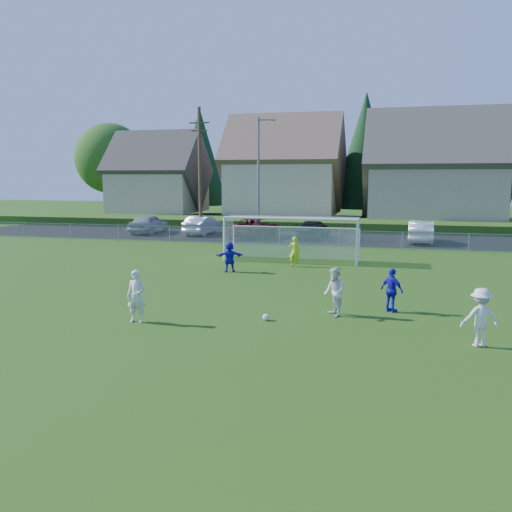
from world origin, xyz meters
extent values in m
plane|color=#193D0C|center=(0.00, 0.00, 0.00)|extent=(160.00, 160.00, 0.00)
plane|color=black|center=(0.00, 27.50, 0.01)|extent=(60.00, 60.00, 0.00)
cube|color=#1E420F|center=(0.00, 35.00, 0.40)|extent=(70.00, 6.00, 0.80)
sphere|color=white|center=(1.58, 3.23, 0.11)|extent=(0.22, 0.22, 0.22)
imported|color=silver|center=(-2.41, 1.97, 0.86)|extent=(0.65, 0.44, 1.71)
imported|color=silver|center=(3.66, 4.39, 0.82)|extent=(0.92, 1.00, 1.65)
imported|color=silver|center=(7.95, 2.09, 0.82)|extent=(1.18, 0.84, 1.65)
imported|color=#1913B7|center=(5.54, 5.44, 0.77)|extent=(0.94, 0.84, 1.53)
imported|color=#1913B7|center=(-2.31, 11.70, 0.75)|extent=(1.45, 0.95, 1.49)
imported|color=#BCEA1B|center=(0.51, 14.08, 0.79)|extent=(0.58, 0.39, 1.58)
imported|color=#A0A3A7|center=(-14.25, 27.49, 0.80)|extent=(1.88, 4.67, 1.59)
imported|color=silver|center=(-9.61, 27.73, 0.76)|extent=(1.85, 4.72, 1.53)
imported|color=#600B17|center=(-4.96, 26.67, 0.76)|extent=(3.00, 5.69, 1.53)
imported|color=black|center=(-0.46, 26.96, 0.69)|extent=(2.11, 4.83, 1.38)
imported|color=silver|center=(7.31, 26.48, 0.79)|extent=(1.83, 4.83, 1.57)
cylinder|color=white|center=(-3.65, 15.00, 1.22)|extent=(0.12, 0.12, 2.44)
cylinder|color=white|center=(3.65, 15.00, 1.22)|extent=(0.12, 0.12, 2.44)
cylinder|color=white|center=(0.00, 15.00, 2.44)|extent=(7.30, 0.12, 0.12)
cylinder|color=white|center=(-3.65, 16.80, 0.90)|extent=(0.08, 0.08, 1.80)
cylinder|color=white|center=(3.65, 16.80, 0.90)|extent=(0.08, 0.08, 1.80)
cylinder|color=white|center=(0.00, 16.80, 1.80)|extent=(7.30, 0.08, 0.08)
cube|color=silver|center=(0.00, 16.80, 0.90)|extent=(7.30, 0.02, 1.80)
cube|color=silver|center=(-3.65, 15.90, 1.22)|extent=(0.02, 1.80, 2.44)
cube|color=silver|center=(3.65, 15.90, 1.22)|extent=(0.02, 1.80, 2.44)
cube|color=silver|center=(0.00, 15.90, 2.44)|extent=(7.30, 1.80, 0.02)
cube|color=gray|center=(0.00, 22.00, 1.18)|extent=(52.00, 0.03, 0.03)
cube|color=gray|center=(0.00, 22.00, 0.60)|extent=(52.00, 0.02, 1.14)
cylinder|color=gray|center=(0.00, 22.00, 0.60)|extent=(0.06, 0.06, 1.20)
cylinder|color=slate|center=(-4.50, 26.00, 4.50)|extent=(0.18, 0.18, 9.00)
cylinder|color=slate|center=(-4.00, 26.00, 8.80)|extent=(1.20, 0.12, 0.12)
cube|color=slate|center=(-3.40, 26.00, 8.75)|extent=(0.36, 0.18, 0.12)
cylinder|color=#473321|center=(-9.50, 27.00, 5.00)|extent=(0.26, 0.26, 10.00)
cube|color=#473321|center=(-9.50, 27.00, 8.80)|extent=(1.60, 0.10, 0.10)
cube|color=#473321|center=(-9.50, 27.00, 8.20)|extent=(1.30, 0.10, 0.10)
cube|color=tan|center=(-20.00, 42.00, 3.05)|extent=(9.00, 8.00, 4.50)
pyramid|color=#423D38|center=(-20.00, 42.00, 9.71)|extent=(9.90, 8.80, 4.41)
cube|color=#C6B58E|center=(-6.00, 43.00, 3.55)|extent=(11.00, 9.00, 5.50)
pyramid|color=brown|center=(-6.00, 43.00, 11.26)|extent=(12.10, 9.90, 4.96)
cube|color=tan|center=(9.00, 42.00, 3.30)|extent=(12.00, 10.00, 5.00)
pyramid|color=#4C473F|center=(9.00, 42.00, 11.32)|extent=(13.20, 11.00, 5.52)
cylinder|color=#382616|center=(-28.00, 46.00, 1.98)|extent=(0.36, 0.36, 3.96)
sphere|color=#2B5B19|center=(-28.00, 46.00, 6.82)|extent=(8.36, 8.36, 8.36)
cylinder|color=#382616|center=(-18.00, 50.00, 0.60)|extent=(0.30, 0.30, 1.20)
cone|color=#143819|center=(-18.00, 50.00, 7.05)|extent=(6.76, 6.76, 11.70)
cylinder|color=#382616|center=(-8.00, 51.00, 0.60)|extent=(0.30, 0.30, 1.20)
cone|color=#143819|center=(-8.00, 51.00, 6.60)|extent=(6.24, 6.24, 10.80)
cylinder|color=#382616|center=(2.00, 48.00, 0.60)|extent=(0.30, 0.30, 1.20)
cone|color=#143819|center=(2.00, 48.00, 7.50)|extent=(7.28, 7.28, 12.60)
cylinder|color=#382616|center=(12.00, 50.00, 1.98)|extent=(0.36, 0.36, 3.96)
sphere|color=#2B5B19|center=(12.00, 50.00, 6.82)|extent=(8.36, 8.36, 8.36)
camera|label=1|loc=(5.60, -13.53, 4.67)|focal=38.00mm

